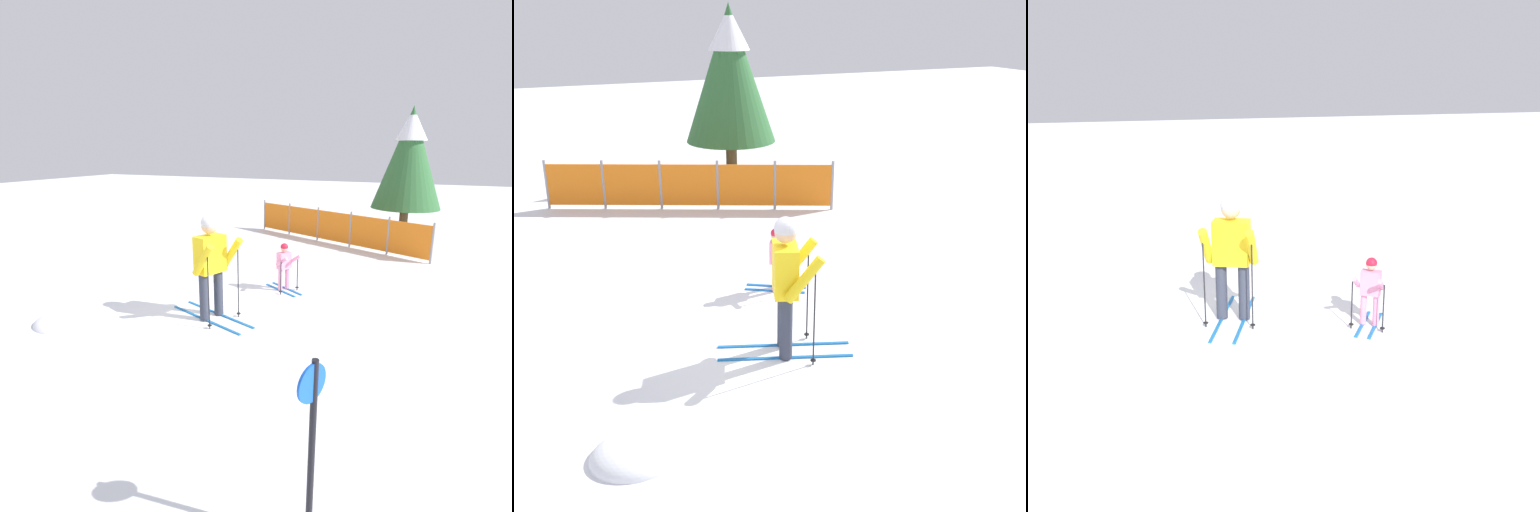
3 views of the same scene
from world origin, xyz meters
The scene contains 6 objects.
ground_plane centered at (0.00, 0.00, 0.00)m, with size 60.00×60.00×0.00m, color white.
skier_adult centered at (0.13, -0.22, 1.08)m, with size 1.74×0.96×1.81m.
skier_child centered at (0.80, 1.59, 0.58)m, with size 0.91×0.68×1.00m.
safety_fence centered at (0.79, 6.16, 0.53)m, with size 5.65×2.55×1.06m.
conifer_far centered at (2.65, 8.60, 2.59)m, with size 2.25×2.25×4.18m.
snow_mound centered at (-2.07, -1.48, 0.00)m, with size 0.93×0.79×0.37m, color white.
Camera 2 is at (-2.91, -6.72, 4.15)m, focal length 45.00 mm.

